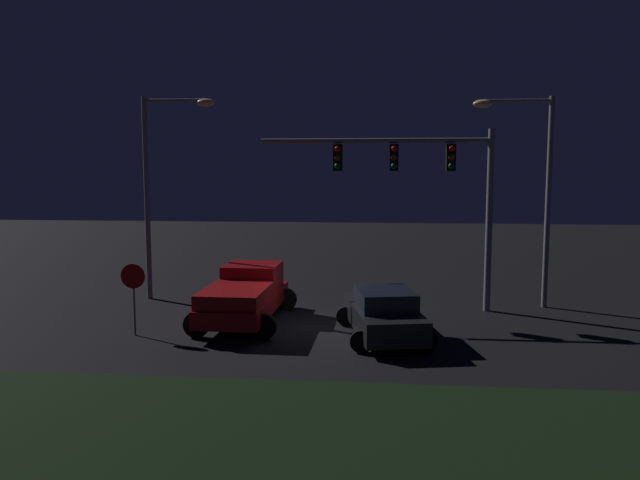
{
  "coord_description": "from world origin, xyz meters",
  "views": [
    {
      "loc": [
        1.88,
        -19.44,
        5.05
      ],
      "look_at": [
        -0.03,
        0.77,
        2.74
      ],
      "focal_mm": 34.49,
      "sensor_mm": 36.0,
      "label": 1
    }
  ],
  "objects_px": {
    "pickup_truck": "(246,292)",
    "street_lamp_left": "(161,172)",
    "street_lamp_right": "(532,174)",
    "stop_sign": "(133,285)",
    "car_sedan": "(384,314)",
    "traffic_signal_gantry": "(421,175)"
  },
  "relations": [
    {
      "from": "street_lamp_left",
      "to": "street_lamp_right",
      "type": "height_order",
      "value": "street_lamp_left"
    },
    {
      "from": "street_lamp_left",
      "to": "stop_sign",
      "type": "xyz_separation_m",
      "value": [
        0.95,
        -5.36,
        -3.43
      ]
    },
    {
      "from": "traffic_signal_gantry",
      "to": "street_lamp_right",
      "type": "height_order",
      "value": "street_lamp_right"
    },
    {
      "from": "stop_sign",
      "to": "street_lamp_left",
      "type": "bearing_deg",
      "value": 100.07
    },
    {
      "from": "traffic_signal_gantry",
      "to": "stop_sign",
      "type": "distance_m",
      "value": 10.48
    },
    {
      "from": "street_lamp_right",
      "to": "pickup_truck",
      "type": "bearing_deg",
      "value": -162.21
    },
    {
      "from": "pickup_truck",
      "to": "street_lamp_left",
      "type": "relative_size",
      "value": 0.69
    },
    {
      "from": "traffic_signal_gantry",
      "to": "pickup_truck",
      "type": "bearing_deg",
      "value": -158.18
    },
    {
      "from": "pickup_truck",
      "to": "stop_sign",
      "type": "distance_m",
      "value": 3.71
    },
    {
      "from": "car_sedan",
      "to": "street_lamp_left",
      "type": "relative_size",
      "value": 0.59
    },
    {
      "from": "street_lamp_right",
      "to": "stop_sign",
      "type": "bearing_deg",
      "value": -157.97
    },
    {
      "from": "car_sedan",
      "to": "street_lamp_right",
      "type": "xyz_separation_m",
      "value": [
        5.35,
        4.78,
        4.17
      ]
    },
    {
      "from": "street_lamp_left",
      "to": "street_lamp_right",
      "type": "relative_size",
      "value": 1.02
    },
    {
      "from": "car_sedan",
      "to": "traffic_signal_gantry",
      "type": "relative_size",
      "value": 0.56
    },
    {
      "from": "car_sedan",
      "to": "street_lamp_right",
      "type": "distance_m",
      "value": 8.29
    },
    {
      "from": "pickup_truck",
      "to": "street_lamp_left",
      "type": "distance_m",
      "value": 6.54
    },
    {
      "from": "traffic_signal_gantry",
      "to": "street_lamp_right",
      "type": "distance_m",
      "value": 4.14
    },
    {
      "from": "street_lamp_right",
      "to": "car_sedan",
      "type": "bearing_deg",
      "value": -138.25
    },
    {
      "from": "street_lamp_left",
      "to": "stop_sign",
      "type": "bearing_deg",
      "value": -79.93
    },
    {
      "from": "street_lamp_left",
      "to": "stop_sign",
      "type": "relative_size",
      "value": 3.52
    },
    {
      "from": "stop_sign",
      "to": "street_lamp_right",
      "type": "bearing_deg",
      "value": 22.03
    },
    {
      "from": "pickup_truck",
      "to": "street_lamp_right",
      "type": "bearing_deg",
      "value": -70.87
    }
  ]
}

